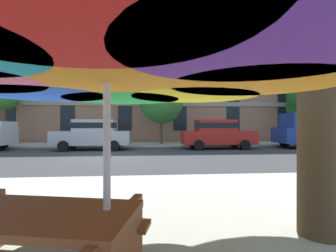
{
  "coord_description": "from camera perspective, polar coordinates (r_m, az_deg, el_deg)",
  "views": [
    {
      "loc": [
        1.75,
        -11.0,
        1.44
      ],
      "look_at": [
        2.99,
        3.2,
        1.4
      ],
      "focal_mm": 26.21,
      "sensor_mm": 36.0,
      "label": 1
    }
  ],
  "objects": [
    {
      "name": "street_tree_left",
      "position": [
        20.76,
        -34.15,
        6.35
      ],
      "size": [
        2.28,
        2.28,
        4.82
      ],
      "color": "brown",
      "rests_on": "ground"
    },
    {
      "name": "street_tree_right",
      "position": [
        21.76,
        30.13,
        4.89
      ],
      "size": [
        3.48,
        3.61,
        5.34
      ],
      "color": "#4C3823",
      "rests_on": "ground"
    },
    {
      "name": "sedan_red",
      "position": [
        15.32,
        11.29,
        -1.67
      ],
      "size": [
        4.4,
        1.98,
        1.78
      ],
      "color": "#B21E19",
      "rests_on": "ground"
    },
    {
      "name": "patio_umbrella",
      "position": [
        2.09,
        -14.04,
        15.12
      ],
      "size": [
        3.95,
        3.95,
        2.25
      ],
      "color": "silver",
      "rests_on": "ground"
    },
    {
      "name": "ground_plane",
      "position": [
        11.23,
        -14.03,
        -7.22
      ],
      "size": [
        120.0,
        120.0,
        0.0
      ],
      "primitive_type": "plane",
      "color": "#38383A"
    },
    {
      "name": "picnic_table",
      "position": [
        2.45,
        -31.16,
        -22.88
      ],
      "size": [
        2.09,
        1.87,
        0.77
      ],
      "color": "brown",
      "rests_on": "ground"
    },
    {
      "name": "sedan_silver",
      "position": [
        15.03,
        -16.99,
        -1.71
      ],
      "size": [
        4.4,
        1.98,
        1.78
      ],
      "color": "#A8AAB2",
      "rests_on": "ground"
    },
    {
      "name": "sidewalk_far",
      "position": [
        17.94,
        -10.6,
        -4.25
      ],
      "size": [
        56.0,
        3.6,
        0.12
      ],
      "primitive_type": "cube",
      "color": "#B2ADA3",
      "rests_on": "ground"
    },
    {
      "name": "pickup_blue",
      "position": [
        18.09,
        30.68,
        -1.17
      ],
      "size": [
        5.1,
        2.12,
        2.2
      ],
      "color": "navy",
      "rests_on": "ground"
    },
    {
      "name": "apartment_building",
      "position": [
        26.86,
        -8.85,
        14.31
      ],
      "size": [
        40.35,
        12.08,
        16.0
      ],
      "color": "#A87056",
      "rests_on": "ground"
    },
    {
      "name": "street_tree_middle",
      "position": [
        17.68,
        -1.95,
        6.22
      ],
      "size": [
        3.3,
        3.14,
        4.93
      ],
      "color": "brown",
      "rests_on": "ground"
    }
  ]
}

